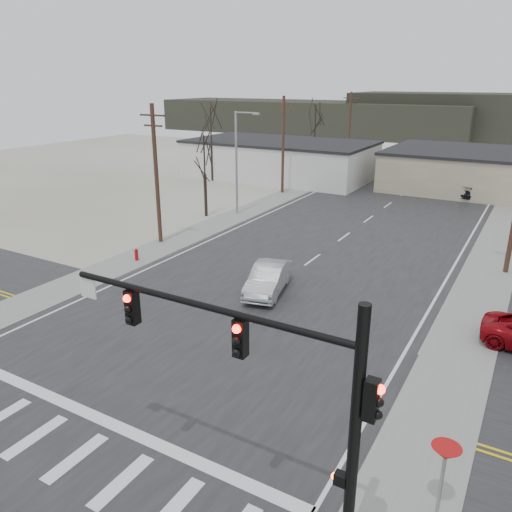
% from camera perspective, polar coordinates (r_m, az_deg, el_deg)
% --- Properties ---
extents(ground, '(140.00, 140.00, 0.00)m').
position_cam_1_polar(ground, '(22.86, -8.13, -10.95)').
color(ground, silver).
rests_on(ground, ground).
extents(main_road, '(18.00, 110.00, 0.05)m').
position_cam_1_polar(main_road, '(34.73, 7.13, 0.03)').
color(main_road, black).
rests_on(main_road, ground).
extents(cross_road, '(90.00, 10.00, 0.04)m').
position_cam_1_polar(cross_road, '(22.85, -8.14, -10.90)').
color(cross_road, black).
rests_on(cross_road, ground).
extents(sidewalk_left, '(3.00, 90.00, 0.06)m').
position_cam_1_polar(sidewalk_left, '(43.71, -3.13, 4.24)').
color(sidewalk_left, gray).
rests_on(sidewalk_left, ground).
extents(sidewalk_right, '(3.00, 90.00, 0.06)m').
position_cam_1_polar(sidewalk_right, '(37.17, 25.48, -0.45)').
color(sidewalk_right, gray).
rests_on(sidewalk_right, ground).
extents(traffic_signal_mast, '(8.95, 0.43, 7.20)m').
position_cam_1_polar(traffic_signal_mast, '(12.27, 2.75, -14.35)').
color(traffic_signal_mast, black).
rests_on(traffic_signal_mast, ground).
extents(fire_hydrant, '(0.24, 0.24, 0.87)m').
position_cam_1_polar(fire_hydrant, '(34.35, -13.51, 0.16)').
color(fire_hydrant, '#A50C0C').
rests_on(fire_hydrant, ground).
extents(yield_sign, '(0.80, 0.80, 2.35)m').
position_cam_1_polar(yield_sign, '(15.15, 20.83, -20.56)').
color(yield_sign, gray).
rests_on(yield_sign, ground).
extents(building_left_far, '(22.30, 12.30, 4.50)m').
position_cam_1_polar(building_left_far, '(62.89, 2.71, 11.01)').
color(building_left_far, silver).
rests_on(building_left_far, ground).
extents(upole_left_b, '(2.20, 0.30, 10.00)m').
position_cam_1_polar(upole_left_b, '(36.88, -11.33, 9.31)').
color(upole_left_b, '#4B2E22').
rests_on(upole_left_b, ground).
extents(upole_left_c, '(2.20, 0.30, 10.00)m').
position_cam_1_polar(upole_left_c, '(53.41, 3.11, 12.71)').
color(upole_left_c, '#4B2E22').
rests_on(upole_left_c, ground).
extents(upole_left_d, '(2.20, 0.30, 10.00)m').
position_cam_1_polar(upole_left_d, '(71.73, 10.61, 14.15)').
color(upole_left_d, '#4B2E22').
rests_on(upole_left_d, ground).
extents(streetlight_main, '(2.40, 0.25, 9.00)m').
position_cam_1_polar(streetlight_main, '(44.44, -2.04, 11.18)').
color(streetlight_main, gray).
rests_on(streetlight_main, ground).
extents(tree_left_near, '(3.30, 3.30, 7.35)m').
position_cam_1_polar(tree_left_near, '(43.99, -5.93, 11.19)').
color(tree_left_near, '#2C221B').
rests_on(tree_left_near, ground).
extents(tree_left_far, '(3.96, 3.96, 8.82)m').
position_cam_1_polar(tree_left_far, '(66.99, 6.79, 14.89)').
color(tree_left_far, '#2C221B').
rests_on(tree_left_far, ground).
extents(tree_left_mid, '(3.96, 3.96, 8.82)m').
position_cam_1_polar(tree_left_mid, '(60.39, -5.17, 14.45)').
color(tree_left_mid, '#2C221B').
rests_on(tree_left_mid, ground).
extents(hill_left, '(70.00, 18.00, 7.00)m').
position_cam_1_polar(hill_left, '(117.62, 6.28, 15.48)').
color(hill_left, '#333026').
rests_on(hill_left, ground).
extents(sedan_crossing, '(2.82, 5.17, 1.62)m').
position_cam_1_polar(sedan_crossing, '(28.33, 1.37, -2.60)').
color(sedan_crossing, '#8F9598').
rests_on(sedan_crossing, main_road).
extents(car_far_a, '(3.75, 5.81, 1.57)m').
position_cam_1_polar(car_far_a, '(56.19, 23.58, 6.92)').
color(car_far_a, black).
rests_on(car_far_a, main_road).
extents(car_far_b, '(2.40, 4.14, 1.32)m').
position_cam_1_polar(car_far_b, '(76.75, 17.18, 10.56)').
color(car_far_b, black).
rests_on(car_far_b, main_road).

